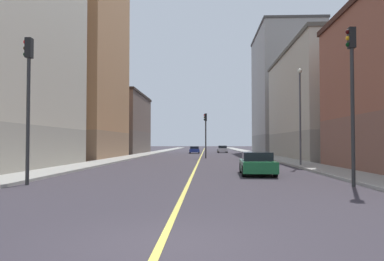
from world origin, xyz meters
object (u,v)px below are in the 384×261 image
traffic_light_left_near (352,85)px  traffic_light_median_far (206,129)px  car_green (257,164)px  building_left_far (286,92)px  car_white (222,149)px  car_blue (194,150)px  street_lamp_left_near (300,107)px  building_right_distant (113,124)px  traffic_light_right_near (28,90)px  building_right_midblock (74,60)px  building_left_mid (327,104)px

traffic_light_left_near → traffic_light_median_far: size_ratio=1.27×
traffic_light_left_near → car_green: size_ratio=1.50×
building_left_far → traffic_light_median_far: (-14.68, -24.17, -7.70)m
car_white → car_blue: size_ratio=0.98×
building_left_far → street_lamp_left_near: bearing=-100.2°
street_lamp_left_near → car_blue: (-9.55, 37.62, -4.08)m
street_lamp_left_near → car_green: (-4.34, -7.41, -4.04)m
building_left_far → street_lamp_left_near: size_ratio=2.98×
traffic_light_median_far → car_green: size_ratio=1.18×
building_left_far → building_right_distant: bearing=-170.1°
street_lamp_left_near → car_blue: 39.03m
traffic_light_left_near → traffic_light_right_near: (-14.27, -0.00, -0.17)m
car_green → car_blue: 45.33m
traffic_light_median_far → car_blue: 22.02m
car_white → building_right_distant: bearing=-157.8°
building_right_distant → street_lamp_left_near: building_right_distant is taller
building_right_distant → car_green: (19.15, -42.11, -4.51)m
building_left_far → traffic_light_right_near: bearing=-112.9°
traffic_light_left_near → traffic_light_median_far: bearing=102.5°
traffic_light_median_far → street_lamp_left_near: (7.46, -15.90, 1.14)m
building_right_midblock → building_right_distant: size_ratio=1.32×
building_right_distant → traffic_light_right_near: size_ratio=2.74×
street_lamp_left_near → car_white: street_lamp_left_near is taller
traffic_light_right_near → car_green: size_ratio=1.44×
building_right_midblock → building_left_mid: bearing=1.4°
building_right_distant → traffic_light_right_near: building_right_distant is taller
building_left_far → traffic_light_right_near: (-22.51, -53.25, -7.04)m
traffic_light_median_far → car_white: bearing=83.4°
traffic_light_left_near → street_lamp_left_near: bearing=85.6°
building_left_far → building_right_distant: size_ratio=1.25×
building_left_far → traffic_light_left_near: size_ratio=3.27×
building_right_midblock → car_white: size_ratio=5.81×
street_lamp_left_near → building_left_far: bearing=79.8°
building_left_mid → car_white: building_left_mid is taller
car_blue → traffic_light_left_near: bearing=-80.5°
building_left_far → car_blue: (-16.77, -2.44, -10.64)m
building_right_midblock → traffic_light_median_far: 18.11m
traffic_light_left_near → building_right_midblock: bearing=128.2°
building_left_mid → traffic_light_left_near: building_left_mid is taller
building_right_distant → street_lamp_left_near: (23.49, -34.70, -0.47)m
street_lamp_left_near → car_white: bearing=95.9°
traffic_light_left_near → building_right_distant: bearing=115.1°
building_right_midblock → car_green: size_ratio=5.21×
building_left_far → traffic_light_median_far: size_ratio=4.14×
car_blue → building_right_distant: bearing=-168.2°
car_green → building_left_mid: bearing=63.8°
building_left_mid → building_right_distant: (-30.71, 18.58, -1.33)m
building_left_mid → traffic_light_right_near: (-22.51, -29.30, -2.27)m
building_right_midblock → traffic_light_left_near: (22.48, -28.55, -7.56)m
traffic_light_left_near → car_green: (-3.33, 5.77, -3.73)m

